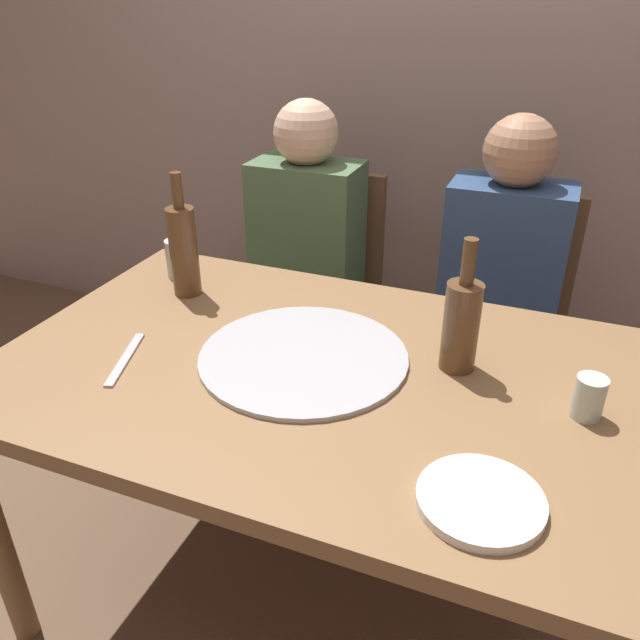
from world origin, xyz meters
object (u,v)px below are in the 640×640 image
object	(u,v)px
tumbler_far	(589,397)
guest_in_beanie	(496,298)
tumbler_near	(178,258)
table_knife	(125,359)
wine_bottle	(184,249)
beer_bottle	(461,323)
plate_stack	(480,500)
chair_right	(497,313)
pizza_tray	(303,357)
guest_in_sweater	(297,265)
dining_table	(315,395)
chair_left	(314,282)

from	to	relation	value
tumbler_far	guest_in_beanie	xyz separation A→B (m)	(-0.25, 0.67, -0.14)
tumbler_near	table_knife	world-z (taller)	tumbler_near
wine_bottle	table_knife	xyz separation A→B (m)	(0.06, -0.35, -0.13)
beer_bottle	tumbler_far	xyz separation A→B (m)	(0.27, -0.08, -0.07)
table_knife	tumbler_near	bearing A→B (deg)	-1.05
plate_stack	tumbler_far	bearing A→B (deg)	64.39
tumbler_near	table_knife	bearing A→B (deg)	-72.51
beer_bottle	guest_in_beanie	size ratio (longest dim) A/B	0.26
plate_stack	chair_right	bearing A→B (deg)	95.10
guest_in_beanie	plate_stack	bearing A→B (deg)	95.88
pizza_tray	guest_in_sweater	world-z (taller)	guest_in_sweater
dining_table	pizza_tray	xyz separation A→B (m)	(-0.03, 0.02, 0.09)
guest_in_beanie	dining_table	bearing A→B (deg)	66.34
tumbler_far	chair_left	bearing A→B (deg)	137.95
tumbler_far	chair_right	size ratio (longest dim) A/B	0.10
dining_table	tumbler_near	bearing A→B (deg)	151.18
wine_bottle	tumbler_near	xyz separation A→B (m)	(-0.08, 0.09, -0.07)
pizza_tray	guest_in_beanie	bearing A→B (deg)	63.60
tumbler_far	plate_stack	xyz separation A→B (m)	(-0.15, -0.32, -0.04)
plate_stack	chair_right	world-z (taller)	chair_right
pizza_tray	table_knife	distance (m)	0.40
tumbler_near	guest_in_sweater	xyz separation A→B (m)	(0.19, 0.41, -0.15)
wine_bottle	chair_right	bearing A→B (deg)	39.92
pizza_tray	chair_left	xyz separation A→B (m)	(-0.32, 0.84, -0.23)
dining_table	tumbler_far	distance (m)	0.58
tumbler_far	table_knife	distance (m)	0.98
pizza_tray	beer_bottle	size ratio (longest dim) A/B	1.57
pizza_tray	dining_table	bearing A→B (deg)	-25.63
beer_bottle	tumbler_near	xyz separation A→B (m)	(-0.83, 0.18, -0.06)
tumbler_far	chair_right	bearing A→B (deg)	107.06
dining_table	chair_left	bearing A→B (deg)	112.50
tumbler_near	plate_stack	xyz separation A→B (m)	(0.95, -0.58, -0.05)
dining_table	tumbler_near	size ratio (longest dim) A/B	12.88
chair_left	guest_in_beanie	distance (m)	0.69
wine_bottle	table_knife	distance (m)	0.38
chair_left	plate_stack	bearing A→B (deg)	123.79
dining_table	wine_bottle	xyz separation A→B (m)	(-0.46, 0.21, 0.21)
tumbler_near	chair_right	world-z (taller)	chair_right
beer_bottle	tumbler_near	size ratio (longest dim) A/B	2.74
beer_bottle	chair_right	distance (m)	0.82
plate_stack	guest_in_sweater	distance (m)	1.25
pizza_tray	chair_left	bearing A→B (deg)	110.94
plate_stack	guest_in_sweater	size ratio (longest dim) A/B	0.18
tumbler_near	guest_in_beanie	world-z (taller)	guest_in_beanie
wine_bottle	guest_in_sweater	size ratio (longest dim) A/B	0.28
tumbler_far	tumbler_near	bearing A→B (deg)	166.30
pizza_tray	plate_stack	xyz separation A→B (m)	(0.44, -0.30, 0.00)
dining_table	pizza_tray	bearing A→B (deg)	154.37
dining_table	chair_left	size ratio (longest dim) A/B	1.57
table_knife	plate_stack	bearing A→B (deg)	-118.97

